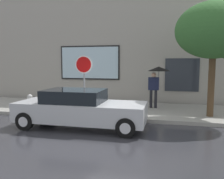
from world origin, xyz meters
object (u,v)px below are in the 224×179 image
parked_car (80,109)px  pedestrian_with_umbrella (157,75)px  fire_hydrant (30,102)px  street_tree (218,32)px  stop_sign (84,73)px

parked_car → pedestrian_with_umbrella: (2.59, 3.63, 1.10)m
fire_hydrant → street_tree: 8.71m
street_tree → stop_sign: (-5.37, -0.69, -1.64)m
parked_car → fire_hydrant: bearing=150.8°
street_tree → fire_hydrant: bearing=-176.7°
fire_hydrant → pedestrian_with_umbrella: bearing=17.9°
pedestrian_with_umbrella → fire_hydrant: bearing=-162.1°
fire_hydrant → stop_sign: size_ratio=0.30×
parked_car → fire_hydrant: 3.64m
fire_hydrant → street_tree: street_tree is taller
fire_hydrant → pedestrian_with_umbrella: pedestrian_with_umbrella is taller
street_tree → stop_sign: 5.65m
pedestrian_with_umbrella → street_tree: bearing=-30.1°
pedestrian_with_umbrella → street_tree: size_ratio=0.44×
parked_car → stop_sign: stop_sign is taller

